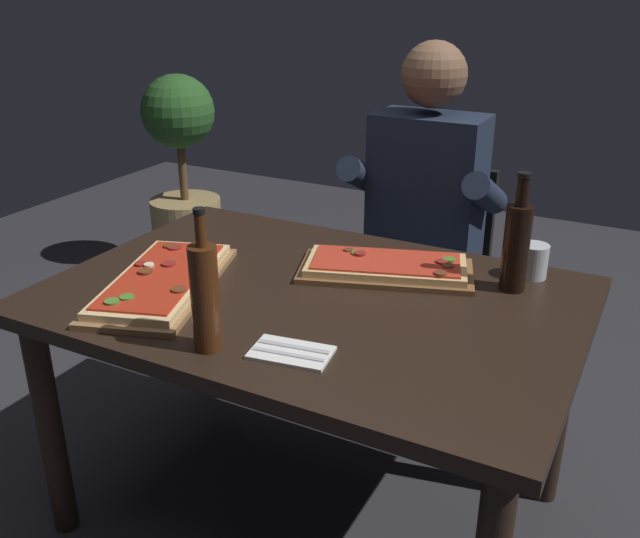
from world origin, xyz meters
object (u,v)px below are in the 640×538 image
at_px(oil_bottle_amber, 516,244).
at_px(seated_diner, 421,216).
at_px(potted_plant_corner, 183,175).
at_px(tumbler_near_camera, 533,263).
at_px(diner_chair, 428,271).
at_px(wine_bottle_dark, 205,296).
at_px(dining_table, 311,324).
at_px(pizza_rectangular_front, 386,267).
at_px(pizza_rectangular_left, 163,281).

relative_size(oil_bottle_amber, seated_diner, 0.24).
relative_size(seated_diner, potted_plant_corner, 1.26).
bearing_deg(tumbler_near_camera, diner_chair, 134.00).
height_order(wine_bottle_dark, seated_diner, seated_diner).
relative_size(diner_chair, potted_plant_corner, 0.82).
xyz_separation_m(dining_table, diner_chair, (0.04, 0.86, -0.16)).
height_order(pizza_rectangular_front, tumbler_near_camera, tumbler_near_camera).
height_order(oil_bottle_amber, seated_diner, seated_diner).
bearing_deg(dining_table, seated_diner, 86.83).
height_order(wine_bottle_dark, tumbler_near_camera, wine_bottle_dark).
bearing_deg(diner_chair, oil_bottle_amber, -53.81).
xyz_separation_m(wine_bottle_dark, diner_chair, (0.11, 1.23, -0.39)).
relative_size(dining_table, seated_diner, 1.05).
bearing_deg(oil_bottle_amber, tumbler_near_camera, 74.56).
distance_m(oil_bottle_amber, diner_chair, 0.82).
relative_size(dining_table, wine_bottle_dark, 4.19).
relative_size(pizza_rectangular_front, oil_bottle_amber, 1.65).
xyz_separation_m(wine_bottle_dark, tumbler_near_camera, (0.56, 0.75, -0.09)).
distance_m(wine_bottle_dark, tumbler_near_camera, 0.94).
height_order(pizza_rectangular_front, potted_plant_corner, potted_plant_corner).
bearing_deg(potted_plant_corner, wine_bottle_dark, -50.08).
xyz_separation_m(pizza_rectangular_front, tumbler_near_camera, (0.37, 0.17, 0.02)).
bearing_deg(diner_chair, pizza_rectangular_left, -112.10).
relative_size(dining_table, oil_bottle_amber, 4.33).
bearing_deg(dining_table, tumbler_near_camera, 37.54).
xyz_separation_m(diner_chair, seated_diner, (-0.00, -0.12, 0.26)).
distance_m(oil_bottle_amber, tumbler_near_camera, 0.14).
height_order(pizza_rectangular_left, potted_plant_corner, potted_plant_corner).
relative_size(wine_bottle_dark, potted_plant_corner, 0.32).
height_order(wine_bottle_dark, diner_chair, wine_bottle_dark).
xyz_separation_m(wine_bottle_dark, potted_plant_corner, (-1.49, 1.78, -0.35)).
distance_m(tumbler_near_camera, potted_plant_corner, 2.31).
relative_size(dining_table, tumbler_near_camera, 14.62).
relative_size(pizza_rectangular_front, potted_plant_corner, 0.51).
relative_size(oil_bottle_amber, diner_chair, 0.37).
height_order(dining_table, tumbler_near_camera, tumbler_near_camera).
xyz_separation_m(pizza_rectangular_front, potted_plant_corner, (-1.68, 1.20, -0.23)).
xyz_separation_m(pizza_rectangular_left, seated_diner, (0.41, 0.89, -0.02)).
height_order(dining_table, oil_bottle_amber, oil_bottle_amber).
distance_m(pizza_rectangular_left, wine_bottle_dark, 0.39).
bearing_deg(oil_bottle_amber, diner_chair, 126.19).
distance_m(dining_table, wine_bottle_dark, 0.44).
bearing_deg(tumbler_near_camera, pizza_rectangular_front, -155.11).
xyz_separation_m(dining_table, oil_bottle_amber, (0.47, 0.27, 0.23)).
bearing_deg(seated_diner, pizza_rectangular_front, -80.63).
bearing_deg(dining_table, potted_plant_corner, 137.82).
height_order(diner_chair, seated_diner, seated_diner).
distance_m(pizza_rectangular_left, oil_bottle_amber, 0.95).
distance_m(dining_table, pizza_rectangular_left, 0.42).
xyz_separation_m(dining_table, seated_diner, (0.04, 0.74, 0.10)).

